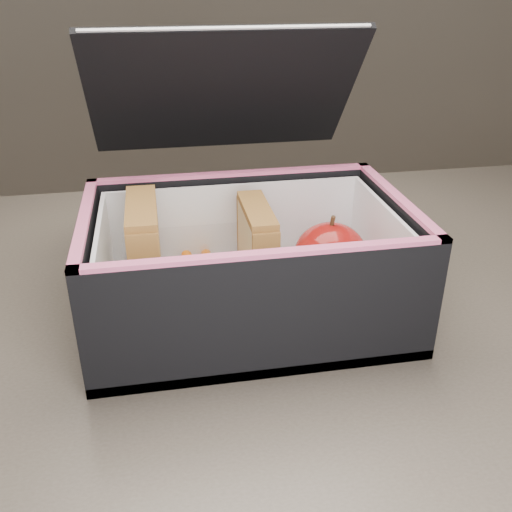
% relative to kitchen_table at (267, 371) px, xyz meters
% --- Properties ---
extents(kitchen_table, '(1.20, 0.80, 0.75)m').
position_rel_kitchen_table_xyz_m(kitchen_table, '(0.00, 0.00, 0.00)').
color(kitchen_table, '#65594E').
rests_on(kitchen_table, ground).
extents(lunch_bag, '(0.32, 0.34, 0.28)m').
position_rel_kitchen_table_xyz_m(lunch_bag, '(-0.02, -0.01, 0.16)').
color(lunch_bag, black).
rests_on(lunch_bag, kitchen_table).
extents(plastic_tub, '(0.16, 0.11, 0.07)m').
position_rel_kitchen_table_xyz_m(plastic_tub, '(-0.07, -0.01, 0.14)').
color(plastic_tub, white).
rests_on(plastic_tub, lunch_bag).
extents(sandwich_left, '(0.03, 0.10, 0.11)m').
position_rel_kitchen_table_xyz_m(sandwich_left, '(-0.13, -0.01, 0.16)').
color(sandwich_left, tan).
rests_on(sandwich_left, plastic_tub).
extents(sandwich_right, '(0.03, 0.09, 0.10)m').
position_rel_kitchen_table_xyz_m(sandwich_right, '(-0.01, -0.01, 0.16)').
color(sandwich_right, tan).
rests_on(sandwich_right, plastic_tub).
extents(carrot_sticks, '(0.05, 0.15, 0.03)m').
position_rel_kitchen_table_xyz_m(carrot_sticks, '(-0.08, 0.00, 0.12)').
color(carrot_sticks, '#DD4B09').
rests_on(carrot_sticks, plastic_tub).
extents(paper_napkin, '(0.08, 0.08, 0.01)m').
position_rel_kitchen_table_xyz_m(paper_napkin, '(0.06, -0.00, 0.11)').
color(paper_napkin, white).
rests_on(paper_napkin, lunch_bag).
extents(red_apple, '(0.09, 0.09, 0.08)m').
position_rel_kitchen_table_xyz_m(red_apple, '(0.07, -0.00, 0.15)').
color(red_apple, maroon).
rests_on(red_apple, paper_napkin).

